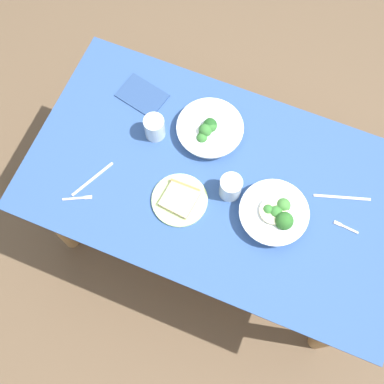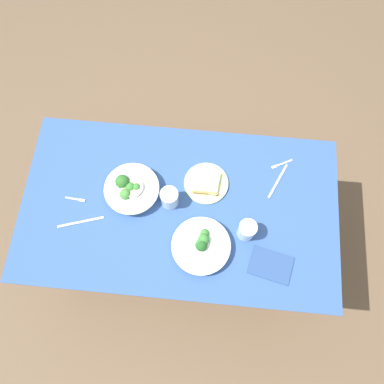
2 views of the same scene
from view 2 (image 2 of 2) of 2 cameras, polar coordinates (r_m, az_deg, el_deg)
name	(u,v)px [view 2 (image 2 of 2)]	position (r m, az deg, el deg)	size (l,w,h in m)	color
ground_plane	(183,241)	(2.47, -1.40, -7.33)	(6.00, 6.00, 0.00)	brown
dining_table	(180,214)	(1.89, -1.82, -3.32)	(1.49, 0.83, 0.70)	#2D4C84
broccoli_bowl_far	(131,189)	(1.80, -9.05, 0.39)	(0.26, 0.26, 0.10)	white
broccoli_bowl_near	(201,246)	(1.71, 1.37, -8.00)	(0.26, 0.26, 0.09)	white
bread_side_plate	(206,183)	(1.82, 2.13, 1.31)	(0.21, 0.21, 0.03)	#B7D684
water_glass_center	(247,230)	(1.72, 8.18, -5.64)	(0.08, 0.08, 0.10)	silver
water_glass_side	(170,198)	(1.75, -3.36, -0.87)	(0.08, 0.08, 0.10)	silver
fork_by_far_bowl	(281,164)	(1.92, 13.12, 4.06)	(0.10, 0.06, 0.00)	#B7B7BC
fork_by_near_bowl	(76,199)	(1.88, -16.88, -1.05)	(0.10, 0.02, 0.00)	#B7B7BC
table_knife_left	(278,181)	(1.88, 12.67, 1.62)	(0.20, 0.01, 0.00)	#B7B7BC
table_knife_right	(81,222)	(1.84, -16.28, -4.32)	(0.21, 0.01, 0.00)	#B7B7BC
napkin_folded_upper	(271,265)	(1.76, 11.67, -10.61)	(0.19, 0.13, 0.01)	navy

